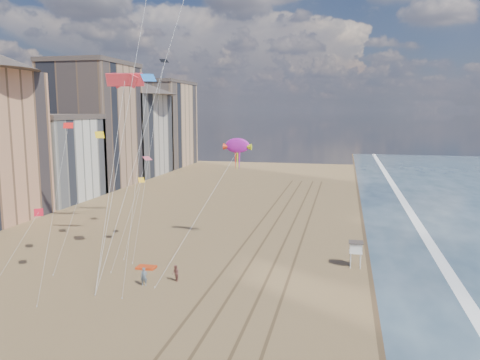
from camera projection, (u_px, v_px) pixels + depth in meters
The scene contains 10 objects.
wet_sand at pixel (395, 236), 66.41m from camera, with size 260.00×260.00×0.00m, color #42301E.
foam at pixel (427, 238), 65.50m from camera, with size 260.00×260.00×0.00m, color white.
tracks at pixel (270, 249), 60.33m from camera, with size 7.68×120.00×0.01m.
buildings at pixel (80, 129), 103.16m from camera, with size 34.72×131.35×29.00m.
lifeguard_stand at pixel (356, 248), 53.07m from camera, with size 1.64×1.64×2.96m.
grounded_kite at pixel (146, 267), 52.91m from camera, with size 2.11×1.34×0.24m, color red.
show_kite at pixel (237, 146), 60.84m from camera, with size 4.20×9.12×21.78m.
kite_flyer_a at pixel (144, 277), 47.58m from camera, with size 0.69×0.46×1.91m, color slate.
kite_flyer_b at pixel (176, 273), 48.73m from camera, with size 0.86×0.67×1.77m, color brown.
small_kites at pixel (121, 124), 53.60m from camera, with size 13.21×16.08×17.43m.
Camera 1 is at (11.61, -27.78, 17.71)m, focal length 35.00 mm.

